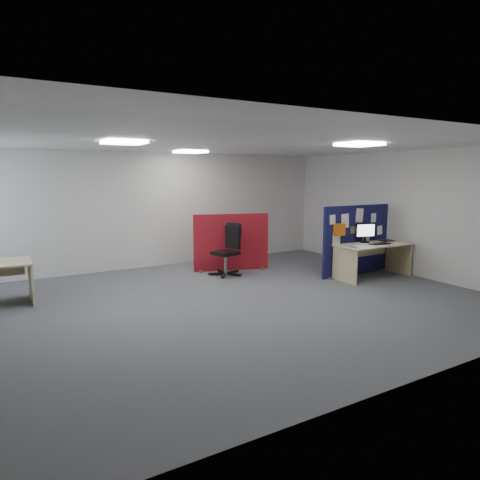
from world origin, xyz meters
name	(u,v)px	position (x,y,z in m)	size (l,w,h in m)	color
floor	(225,303)	(0.00, 0.00, 0.00)	(9.00, 9.00, 0.00)	#57595F
ceiling	(225,142)	(0.00, 0.00, 2.70)	(9.00, 7.00, 0.02)	white
wall_back	(155,210)	(0.00, 3.50, 1.35)	(9.00, 0.02, 2.70)	silver
wall_front	(396,260)	(0.00, -3.50, 1.35)	(9.00, 0.02, 2.70)	silver
wall_right	(405,213)	(4.50, 0.00, 1.35)	(0.02, 7.00, 2.70)	silver
ceiling_lights	(223,147)	(0.33, 0.67, 2.67)	(4.10, 4.10, 0.04)	white
navy_divider	(355,240)	(3.46, 0.42, 0.77)	(1.85, 0.30, 1.53)	#100F3A
main_desk	(371,252)	(3.58, 0.07, 0.56)	(1.67, 0.74, 0.73)	tan
monitor_main	(365,232)	(3.56, 0.26, 0.96)	(0.47, 0.20, 0.41)	black
keyboard	(380,244)	(3.65, -0.08, 0.74)	(0.45, 0.18, 0.03)	black
mouse	(392,243)	(3.97, -0.12, 0.74)	(0.10, 0.06, 0.03)	#929397
paper_tray	(387,241)	(4.15, 0.17, 0.74)	(0.28, 0.22, 0.01)	black
red_divider	(231,243)	(1.34, 2.18, 0.64)	(1.67, 0.56, 1.30)	#A91517
office_chair	(229,246)	(1.08, 1.82, 0.63)	(0.74, 0.71, 1.11)	black
desk_papers	(367,245)	(3.33, -0.02, 0.73)	(1.44, 0.87, 0.00)	white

